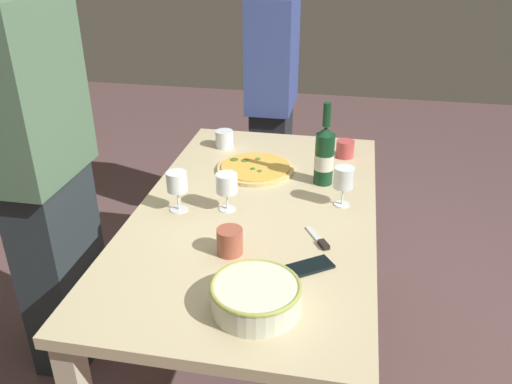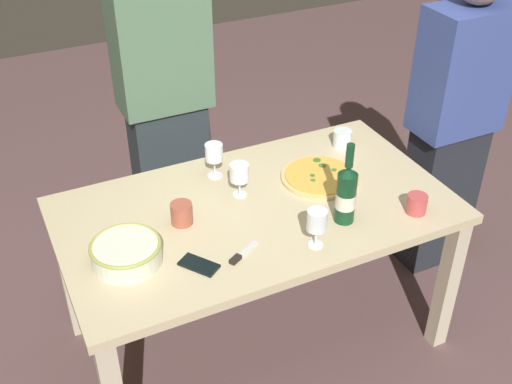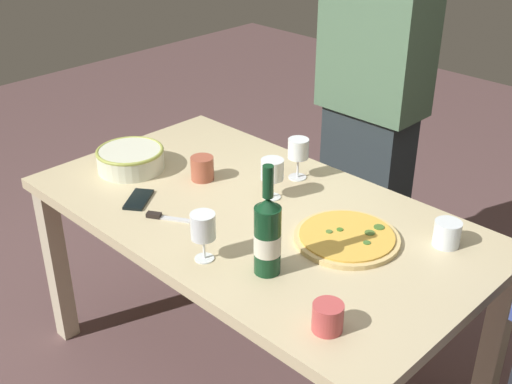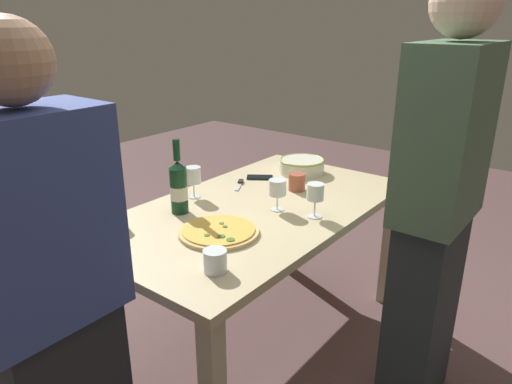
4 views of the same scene
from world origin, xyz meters
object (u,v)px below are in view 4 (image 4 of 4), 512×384
Objects in this scene: wine_bottle at (179,186)px; pizza_knife at (240,184)px; wine_glass_by_bottle at (315,194)px; person_host at (52,309)px; wine_glass_near_pizza at (277,188)px; cell_phone at (260,177)px; pizza at (219,232)px; cup_spare at (297,182)px; cup_ceramic at (215,261)px; cup_amber at (117,220)px; person_guest_left at (436,210)px; wine_glass_far_left at (193,176)px; serving_bowl at (302,165)px; dining_table at (256,224)px.

pizza_knife is at bearing -176.76° from wine_bottle.
person_host is (1.17, -0.17, -0.05)m from wine_glass_by_bottle.
wine_glass_near_pizza is at bearing 131.54° from wine_bottle.
wine_glass_near_pizza is 1.03× the size of cell_phone.
cell_phone is (-0.68, -0.31, -0.01)m from pizza.
cup_spare is (-0.28, -0.08, -0.06)m from wine_glass_near_pizza.
cup_ceramic is 0.05× the size of person_host.
wine_glass_by_bottle is at bearing -14.29° from person_host.
pizza is at bearing -140.03° from cup_ceramic.
cup_spare is (-0.89, -0.24, 0.00)m from cup_ceramic.
cup_amber is (0.23, -0.38, 0.03)m from pizza.
pizza_knife is at bearing 10.10° from person_host.
wine_glass_by_bottle reaches higher than pizza_knife.
pizza_knife is at bearing -11.93° from person_guest_left.
cup_amber is 0.05× the size of person_guest_left.
cup_spare is (-0.40, 0.35, -0.07)m from wine_glass_far_left.
serving_bowl is 1.64× the size of wine_glass_by_bottle.
dining_table is 1.12m from person_host.
wine_glass_near_pizza reaches higher than dining_table.
dining_table is 17.86× the size of cup_spare.
wine_glass_by_bottle is at bearing 104.58° from wine_glass_far_left.
serving_bowl is (-0.57, -0.11, 0.14)m from dining_table.
dining_table is 10.76× the size of wine_glass_near_pizza.
wine_glass_far_left is 0.10× the size of person_host.
dining_table is at bearing 179.75° from cell_phone.
wine_glass_near_pizza reaches higher than cell_phone.
serving_bowl is 1.16m from cup_amber.
person_host is (1.42, 0.09, 0.02)m from cup_spare.
wine_glass_far_left is 0.76m from cup_ceramic.
cup_ceramic is at bearing 15.01° from cup_spare.
pizza is 0.75m from cell_phone.
cup_spare reaches higher than serving_bowl.
person_guest_left is at bearing 85.54° from pizza_knife.
cell_phone is at bearing -144.95° from dining_table.
wine_bottle is at bearing -24.03° from cup_spare.
cell_phone is (-0.04, -0.27, -0.04)m from cup_spare.
dining_table is 0.23m from wine_glass_near_pizza.
cup_ceramic is at bearing 44.37° from person_guest_left.
cup_spare is 0.28m from cell_phone.
dining_table is 4.74× the size of pizza.
pizza_knife is (-0.19, -0.26, 0.10)m from dining_table.
pizza_knife is (-0.46, -0.03, -0.12)m from wine_bottle.
cell_phone is 1.50m from person_host.
wine_glass_near_pizza is at bearing -167.86° from cell_phone.
wine_glass_far_left is at bearing 134.57° from cell_phone.
wine_bottle reaches higher than cup_ceramic.
cup_ceramic is at bearing 89.00° from cup_amber.
person_host is 1.39m from person_guest_left.
pizza is at bearing 10.94° from serving_bowl.
person_host reaches higher than serving_bowl.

